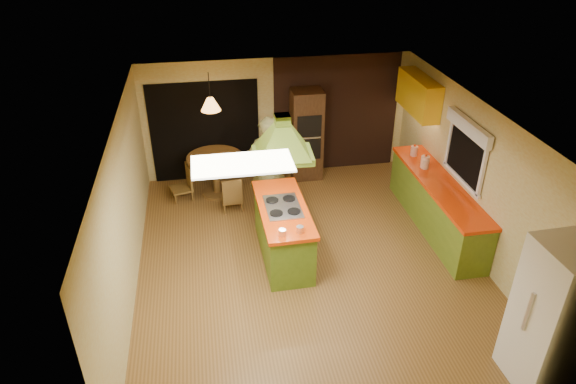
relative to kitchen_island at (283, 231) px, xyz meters
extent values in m
plane|color=brown|center=(0.39, -0.23, -0.48)|extent=(6.50, 6.50, 0.00)
plane|color=beige|center=(0.39, 3.02, 0.77)|extent=(5.50, 0.00, 5.50)
plane|color=beige|center=(0.39, -3.48, 0.77)|extent=(5.50, 0.00, 5.50)
plane|color=beige|center=(-2.36, -0.23, 0.77)|extent=(0.00, 6.50, 6.50)
plane|color=beige|center=(3.14, -0.23, 0.77)|extent=(0.00, 6.50, 6.50)
plane|color=silver|center=(0.39, -0.23, 2.02)|extent=(6.50, 6.50, 0.00)
cube|color=#381E14|center=(1.64, 3.00, 0.77)|extent=(2.64, 0.03, 2.50)
cube|color=black|center=(-1.11, 3.00, 0.57)|extent=(2.20, 0.03, 2.10)
cube|color=olive|center=(2.84, 0.37, -0.05)|extent=(0.58, 3.00, 0.86)
cube|color=#E53807|center=(2.84, 0.37, 0.41)|extent=(0.62, 3.05, 0.06)
cube|color=yellow|center=(2.96, 1.97, 1.47)|extent=(0.34, 1.40, 0.70)
cube|color=black|center=(3.11, 0.17, 1.07)|extent=(0.03, 1.16, 0.96)
cube|color=white|center=(3.06, 0.17, 1.54)|extent=(0.10, 1.35, 0.22)
cube|color=white|center=(-0.71, -1.43, 2.01)|extent=(1.20, 0.60, 0.03)
cube|color=#5C8120|center=(0.00, 0.00, -0.04)|extent=(0.73, 1.81, 0.88)
cube|color=#E23E07|center=(0.00, 0.00, 0.43)|extent=(0.79, 1.90, 0.06)
cube|color=silver|center=(0.00, 0.00, 0.47)|extent=(0.56, 0.80, 0.02)
cube|color=#58741D|center=(0.00, 0.00, 1.37)|extent=(0.93, 0.69, 0.11)
pyramid|color=#58741D|center=(0.00, 0.00, 1.87)|extent=(0.93, 0.69, 0.45)
cube|color=#58741D|center=(0.00, 0.00, 1.95)|extent=(0.22, 0.22, 0.15)
imported|color=brown|center=(-0.05, 1.29, 0.51)|extent=(0.75, 0.52, 1.97)
cube|color=white|center=(2.74, -3.04, 0.52)|extent=(0.84, 0.80, 1.99)
cube|color=#4B2E18|center=(0.94, 2.72, 0.48)|extent=(0.63, 0.58, 1.91)
cube|color=black|center=(0.94, 2.42, 0.78)|extent=(0.49, 0.02, 0.45)
cube|color=black|center=(0.94, 2.42, 0.28)|extent=(0.49, 0.02, 0.45)
cylinder|color=brown|center=(-0.97, 2.27, 0.32)|extent=(1.11, 1.11, 0.05)
cylinder|color=brown|center=(-0.97, 2.27, -0.06)|extent=(0.14, 0.14, 0.77)
cylinder|color=brown|center=(-0.97, 2.27, -0.45)|extent=(0.62, 0.62, 0.05)
cone|color=#FF9E3F|center=(-0.97, 2.27, 1.42)|extent=(0.41, 0.41, 0.24)
cylinder|color=#FEE8CC|center=(2.79, 0.95, 0.56)|extent=(0.17, 0.17, 0.23)
cylinder|color=beige|center=(2.79, 1.46, 0.54)|extent=(0.18, 0.18, 0.19)
cylinder|color=beige|center=(2.79, 0.92, 0.53)|extent=(0.14, 0.14, 0.17)
camera|label=1|loc=(-1.12, -6.85, 4.75)|focal=32.00mm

